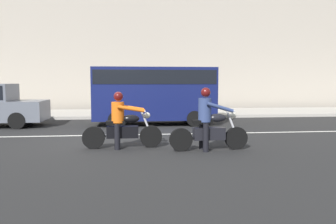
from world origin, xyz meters
name	(u,v)px	position (x,y,z in m)	size (l,w,h in m)	color
ground_plane	(106,140)	(0.00, 0.00, 0.00)	(80.00, 80.00, 0.00)	black
sidewalk_slab	(117,113)	(0.00, 8.00, 0.07)	(40.00, 4.40, 0.14)	#A8A399
building_facade	(118,6)	(0.00, 11.40, 6.59)	(40.00, 1.40, 13.17)	#A89E8E
lane_marking_stripe	(131,135)	(0.77, 0.90, 0.00)	(18.00, 0.14, 0.01)	silver
motorcycle_with_rider_denim_blue	(209,125)	(2.81, -1.91, 0.67)	(2.11, 0.70, 1.65)	black
motorcycle_with_rider_orange_stripe	(122,125)	(0.54, -1.37, 0.63)	(2.15, 0.70, 1.53)	black
parked_van_navy	(154,92)	(1.75, 3.65, 1.39)	(5.03, 1.96, 2.39)	#11194C
street_sign_post	(169,86)	(2.78, 7.15, 1.58)	(0.44, 0.08, 2.36)	gray
pedestrian_bystander	(119,94)	(0.10, 8.09, 1.14)	(0.34, 0.34, 1.71)	black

